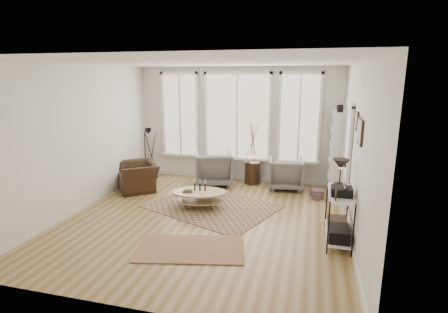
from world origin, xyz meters
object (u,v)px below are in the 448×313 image
(coffee_table, at_px, (199,195))
(armchair_left, at_px, (214,168))
(bookcase, at_px, (336,153))
(low_shelf, at_px, (339,211))
(armchair_right, at_px, (286,173))
(side_table, at_px, (253,154))
(accent_chair, at_px, (138,176))

(coffee_table, distance_m, armchair_left, 1.63)
(bookcase, relative_size, coffee_table, 1.67)
(coffee_table, bearing_deg, bookcase, 31.93)
(coffee_table, height_order, armchair_left, armchair_left)
(low_shelf, distance_m, armchair_right, 2.77)
(side_table, bearing_deg, accent_chair, -155.71)
(armchair_right, bearing_deg, coffee_table, 40.27)
(low_shelf, xyz_separation_m, accent_chair, (-4.48, 1.58, -0.19))
(side_table, bearing_deg, armchair_left, -161.23)
(accent_chair, bearing_deg, side_table, 74.87)
(bookcase, relative_size, armchair_right, 2.51)
(bookcase, bearing_deg, armchair_right, 178.34)
(armchair_left, distance_m, accent_chair, 1.85)
(low_shelf, bearing_deg, armchair_left, 139.53)
(accent_chair, bearing_deg, armchair_left, 77.78)
(low_shelf, xyz_separation_m, armchair_left, (-2.84, 2.42, -0.09))
(low_shelf, bearing_deg, accent_chair, 160.60)
(coffee_table, bearing_deg, low_shelf, -16.75)
(bookcase, height_order, coffee_table, bookcase)
(low_shelf, height_order, coffee_table, low_shelf)
(coffee_table, xyz_separation_m, side_table, (0.77, 1.93, 0.48))
(coffee_table, height_order, accent_chair, accent_chair)
(armchair_right, xyz_separation_m, side_table, (-0.85, 0.18, 0.39))
(side_table, distance_m, accent_chair, 2.85)
(bookcase, bearing_deg, coffee_table, -148.07)
(bookcase, height_order, armchair_right, bookcase)
(coffee_table, xyz_separation_m, armchair_left, (-0.15, 1.62, 0.14))
(accent_chair, bearing_deg, bookcase, 62.28)
(armchair_right, bearing_deg, bookcase, 171.43)
(low_shelf, bearing_deg, armchair_right, 112.81)
(bookcase, bearing_deg, armchair_left, -178.10)
(low_shelf, xyz_separation_m, side_table, (-1.92, 2.74, 0.25))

